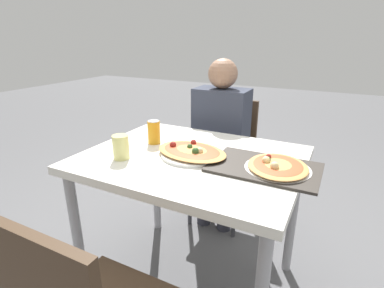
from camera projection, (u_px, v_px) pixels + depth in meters
name	position (u px, v px, depth m)	size (l,w,h in m)	color
ground_plane	(192.00, 281.00, 1.72)	(14.00, 14.00, 0.00)	#59595B
dining_table	(192.00, 173.00, 1.48)	(1.03, 0.81, 0.78)	silver
chair_far_seated	(225.00, 154.00, 2.20)	(0.40, 0.40, 0.90)	#3F2D1E
person_seated	(220.00, 134.00, 2.04)	(0.36, 0.24, 1.19)	#2D2D38
pizza_main	(192.00, 152.00, 1.45)	(0.40, 0.32, 0.06)	white
soda_can	(154.00, 132.00, 1.60)	(0.07, 0.07, 0.12)	orange
drink_glass	(121.00, 147.00, 1.40)	(0.08, 0.08, 0.11)	#E0DB7F
serving_tray	(264.00, 167.00, 1.31)	(0.46, 0.31, 0.01)	#332D28
pizza_second	(277.00, 167.00, 1.28)	(0.33, 0.35, 0.06)	white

